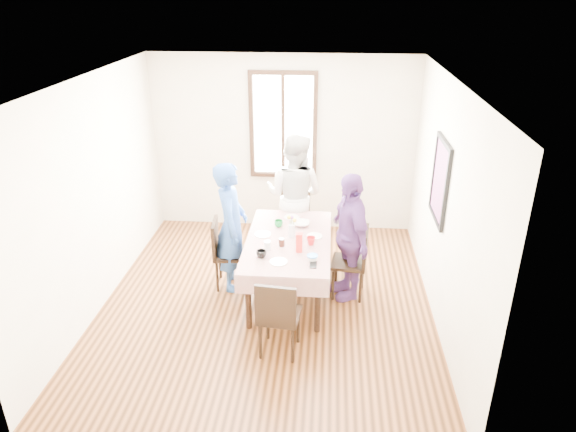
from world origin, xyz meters
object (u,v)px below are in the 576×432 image
object	(u,v)px
chair_left	(231,253)
chair_near	(280,315)
person_left	(231,227)
dining_table	(288,267)
person_right	(349,236)
chair_far	(295,223)
person_far	(295,196)
chair_right	(349,262)

from	to	relation	value
chair_left	chair_near	distance (m)	1.48
person_left	dining_table	bearing A→B (deg)	-107.94
dining_table	person_left	world-z (taller)	person_left
chair_near	dining_table	bearing A→B (deg)	96.30
chair_left	person_right	distance (m)	1.52
chair_far	person_right	size ratio (longest dim) A/B	0.56
person_far	person_right	world-z (taller)	person_far
dining_table	chair_far	bearing A→B (deg)	90.00
dining_table	chair_near	distance (m)	1.13
person_far	chair_far	bearing A→B (deg)	-71.48
chair_right	person_right	world-z (taller)	person_right
chair_left	person_far	world-z (taller)	person_far
chair_right	chair_far	xyz separation A→B (m)	(-0.75, 1.07, 0.00)
dining_table	person_left	size ratio (longest dim) A/B	0.98
chair_far	person_far	distance (m)	0.43
chair_near	chair_right	bearing A→B (deg)	63.85
chair_left	person_left	distance (m)	0.38
chair_near	person_right	size ratio (longest dim) A/B	0.56
chair_right	person_far	xyz separation A→B (m)	(-0.75, 1.05, 0.43)
chair_left	person_left	bearing A→B (deg)	84.59
chair_far	chair_near	bearing A→B (deg)	88.68
chair_right	person_right	size ratio (longest dim) A/B	0.56
dining_table	chair_far	xyz separation A→B (m)	(0.00, 1.12, 0.08)
dining_table	chair_right	bearing A→B (deg)	3.91
dining_table	person_right	xyz separation A→B (m)	(0.73, 0.05, 0.43)
person_far	person_right	xyz separation A→B (m)	(0.73, -1.05, -0.08)
chair_right	person_right	xyz separation A→B (m)	(-0.02, 0.00, 0.35)
chair_left	person_right	world-z (taller)	person_right
person_left	person_right	xyz separation A→B (m)	(1.46, -0.10, -0.03)
chair_left	chair_right	xyz separation A→B (m)	(1.50, -0.10, 0.00)
chair_near	person_left	world-z (taller)	person_left
chair_left	person_right	xyz separation A→B (m)	(1.48, -0.10, 0.35)
dining_table	person_right	world-z (taller)	person_right
chair_right	chair_far	world-z (taller)	same
person_far	chair_near	bearing A→B (deg)	108.52
chair_left	chair_right	size ratio (longest dim) A/B	1.00
chair_right	dining_table	bearing A→B (deg)	100.80
chair_right	person_far	size ratio (longest dim) A/B	0.51
chair_left	chair_far	xyz separation A→B (m)	(0.75, 0.97, 0.00)
chair_left	person_left	world-z (taller)	person_left
chair_right	chair_near	size ratio (longest dim) A/B	1.00
chair_near	person_right	xyz separation A→B (m)	(0.73, 1.18, 0.35)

